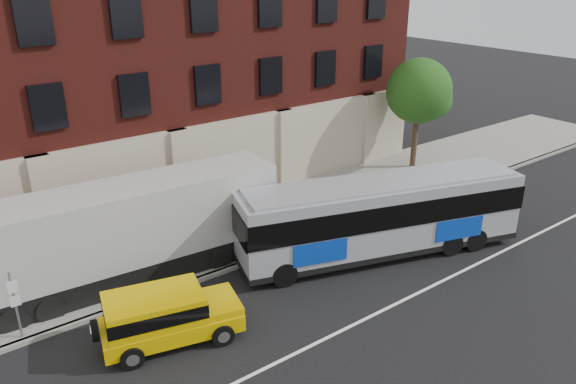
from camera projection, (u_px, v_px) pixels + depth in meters
ground at (354, 338)px, 17.86m from camera, size 120.00×120.00×0.00m
sidewalk at (213, 234)px, 24.48m from camera, size 60.00×6.00×0.15m
kerb at (250, 261)px, 22.27m from camera, size 60.00×0.25×0.15m
lane_line at (343, 330)px, 18.23m from camera, size 60.00×0.12×0.01m
building at (124, 39)px, 27.46m from camera, size 30.00×12.10×15.00m
sign_pole at (15, 303)px, 17.13m from camera, size 0.30×0.20×2.50m
street_tree at (420, 94)px, 30.69m from camera, size 3.60×3.60×6.20m
city_bus at (381, 214)px, 22.36m from camera, size 11.94×5.94×3.21m
yellow_suv at (164, 314)px, 17.33m from camera, size 4.69×2.78×1.74m
shipping_container at (128, 235)px, 20.40m from camera, size 11.53×3.07×3.80m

